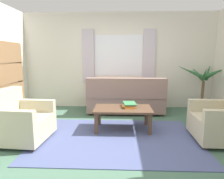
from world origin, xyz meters
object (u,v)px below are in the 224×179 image
(armchair_left, at_px, (20,121))
(potted_plant, at_px, (203,89))
(armchair_right, at_px, (223,121))
(coffee_table, at_px, (123,111))
(couch, at_px, (126,99))
(book_stack_on_table, at_px, (129,105))
(bookshelf, at_px, (8,82))

(armchair_left, height_order, potted_plant, potted_plant)
(armchair_right, distance_m, coffee_table, 1.73)
(couch, xyz_separation_m, book_stack_on_table, (0.04, -1.07, 0.11))
(coffee_table, bearing_deg, armchair_left, -161.44)
(armchair_right, bearing_deg, book_stack_on_table, -107.27)
(book_stack_on_table, bearing_deg, potted_plant, 33.09)
(bookshelf, bearing_deg, couch, 107.11)
(armchair_left, height_order, coffee_table, armchair_left)
(armchair_left, xyz_separation_m, armchair_right, (3.41, 0.12, 0.00))
(armchair_left, distance_m, armchair_right, 3.41)
(armchair_right, distance_m, book_stack_on_table, 1.64)
(potted_plant, bearing_deg, armchair_left, -153.04)
(couch, bearing_deg, potted_plant, -174.20)
(coffee_table, relative_size, bookshelf, 0.64)
(book_stack_on_table, bearing_deg, armchair_right, -19.47)
(coffee_table, xyz_separation_m, potted_plant, (2.08, 1.36, 0.22))
(book_stack_on_table, distance_m, potted_plant, 2.34)
(book_stack_on_table, height_order, bookshelf, bookshelf)
(book_stack_on_table, distance_m, bookshelf, 2.63)
(coffee_table, bearing_deg, book_stack_on_table, 33.89)
(couch, xyz_separation_m, bookshelf, (-2.54, -0.78, 0.51))
(armchair_right, xyz_separation_m, coffee_table, (-1.67, 0.46, 0.03))
(bookshelf, bearing_deg, armchair_right, 78.52)
(couch, distance_m, bookshelf, 2.71)
(coffee_table, xyz_separation_m, bookshelf, (-2.45, 0.38, 0.50))
(couch, relative_size, armchair_left, 2.12)
(armchair_left, relative_size, book_stack_on_table, 2.41)
(armchair_right, bearing_deg, bookshelf, -99.28)
(armchair_right, bearing_deg, armchair_left, -85.72)
(couch, distance_m, armchair_left, 2.52)
(book_stack_on_table, xyz_separation_m, potted_plant, (1.96, 1.28, 0.12))
(couch, xyz_separation_m, armchair_right, (1.58, -1.62, -0.01))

